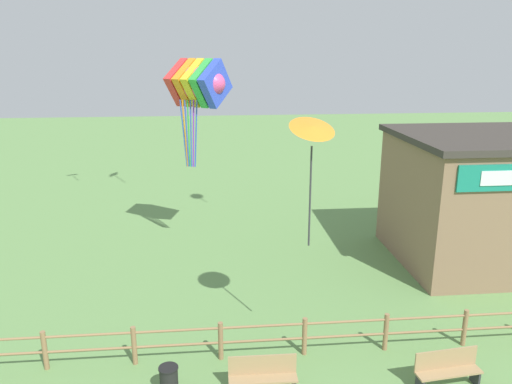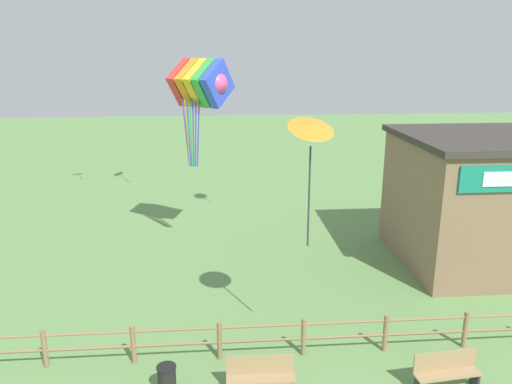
% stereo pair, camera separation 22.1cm
% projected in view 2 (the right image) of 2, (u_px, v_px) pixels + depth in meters
% --- Properties ---
extents(wooden_fence, '(16.55, 0.14, 1.13)m').
position_uv_depth(wooden_fence, '(262.00, 336.00, 13.82)').
color(wooden_fence, olive).
rests_on(wooden_fence, ground_plane).
extents(seaside_building, '(6.49, 6.17, 5.18)m').
position_uv_depth(seaside_building, '(483.00, 200.00, 19.64)').
color(seaside_building, '#84664C').
rests_on(seaside_building, ground_plane).
extents(park_bench_near_fence, '(1.72, 0.43, 0.99)m').
position_uv_depth(park_bench_near_fence, '(261.00, 374.00, 12.39)').
color(park_bench_near_fence, '#9E7F56').
rests_on(park_bench_near_fence, ground_plane).
extents(park_bench_by_building, '(1.75, 0.59, 0.99)m').
position_uv_depth(park_bench_by_building, '(446.00, 370.00, 12.56)').
color(park_bench_by_building, '#9E7F56').
rests_on(park_bench_by_building, ground_plane).
extents(trash_bin, '(0.49, 0.49, 0.78)m').
position_uv_depth(trash_bin, '(167.00, 380.00, 12.37)').
color(trash_bin, black).
rests_on(trash_bin, ground_plane).
extents(kite_rainbow_parafoil, '(3.06, 2.95, 4.31)m').
position_uv_depth(kite_rainbow_parafoil, '(201.00, 83.00, 19.65)').
color(kite_rainbow_parafoil, '#E54C8C').
extents(kite_orange_delta, '(1.41, 1.36, 3.39)m').
position_uv_depth(kite_orange_delta, '(311.00, 131.00, 12.28)').
color(kite_orange_delta, orange).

